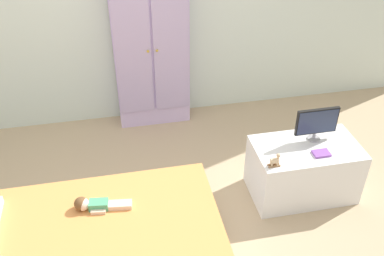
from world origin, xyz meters
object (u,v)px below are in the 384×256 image
object	(u,v)px
doll	(92,204)
tv_monitor	(317,122)
book_purple	(321,153)
wardrobe	(151,45)
bed	(87,240)
rocking_horse_toy	(275,161)
tv_stand	(303,170)

from	to	relation	value
doll	tv_monitor	world-z (taller)	tv_monitor
doll	book_purple	size ratio (longest dim) A/B	3.17
wardrobe	doll	bearing A→B (deg)	-113.16
bed	tv_monitor	bearing A→B (deg)	12.05
bed	rocking_horse_toy	size ratio (longest dim) A/B	17.08
tv_stand	book_purple	bearing A→B (deg)	-60.22
doll	tv_monitor	xyz separation A→B (m)	(1.70, 0.22, 0.30)
wardrobe	tv_stand	bearing A→B (deg)	-51.85
tv_monitor	book_purple	xyz separation A→B (m)	(-0.02, -0.18, -0.15)
bed	rocking_horse_toy	world-z (taller)	rocking_horse_toy
rocking_horse_toy	tv_monitor	bearing A→B (deg)	30.65
tv_monitor	book_purple	bearing A→B (deg)	-97.47
tv_stand	book_purple	size ratio (longest dim) A/B	6.49
tv_monitor	bed	bearing A→B (deg)	-167.95
rocking_horse_toy	book_purple	world-z (taller)	rocking_horse_toy
wardrobe	bed	bearing A→B (deg)	-112.96
doll	book_purple	xyz separation A→B (m)	(1.68, 0.04, 0.15)
bed	rocking_horse_toy	xyz separation A→B (m)	(1.35, 0.14, 0.37)
tv_monitor	rocking_horse_toy	bearing A→B (deg)	-149.35
bed	tv_stand	distance (m)	1.70
bed	book_purple	distance (m)	1.78
doll	rocking_horse_toy	xyz separation A→B (m)	(1.29, -0.02, 0.19)
tv_monitor	rocking_horse_toy	size ratio (longest dim) A/B	3.10
doll	tv_monitor	distance (m)	1.74
book_purple	wardrobe	bearing A→B (deg)	127.57
wardrobe	rocking_horse_toy	bearing A→B (deg)	-64.60
bed	book_purple	size ratio (longest dim) A/B	14.72
rocking_horse_toy	book_purple	xyz separation A→B (m)	(0.38, 0.06, -0.04)
bed	book_purple	world-z (taller)	book_purple
tv_monitor	rocking_horse_toy	xyz separation A→B (m)	(-0.41, -0.24, -0.11)
tv_monitor	book_purple	world-z (taller)	tv_monitor
tv_stand	doll	bearing A→B (deg)	-175.04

